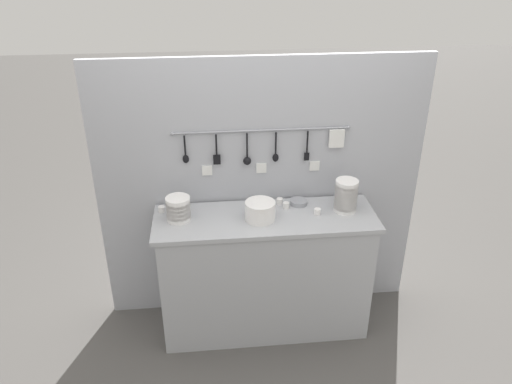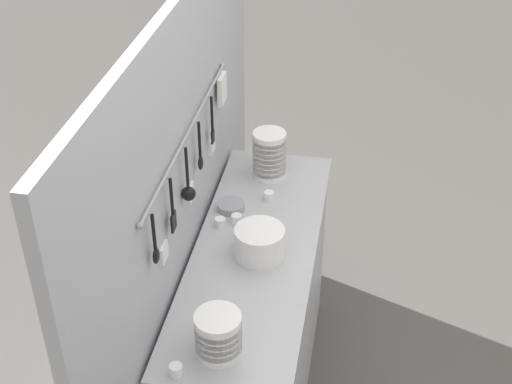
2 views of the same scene
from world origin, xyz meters
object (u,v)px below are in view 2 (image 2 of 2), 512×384
plate_stack (260,243)px  cup_edge_far (176,370)px  cup_centre (236,219)px  steel_mixing_bowl (231,206)px  bowl_stack_short_front (218,334)px  cup_front_left (269,196)px  cup_back_left (220,222)px  bowl_stack_wide_centre (269,154)px

plate_stack → cup_edge_far: 0.69m
cup_centre → plate_stack: bearing=-145.7°
plate_stack → steel_mixing_bowl: size_ratio=1.67×
bowl_stack_short_front → cup_front_left: bowl_stack_short_front is taller
bowl_stack_short_front → cup_front_left: size_ratio=3.71×
cup_back_left → bowl_stack_short_front: bearing=-168.0°
steel_mixing_bowl → cup_front_left: (0.10, -0.15, 0.00)m
bowl_stack_wide_centre → cup_edge_far: size_ratio=5.12×
cup_edge_far → bowl_stack_wide_centre: bearing=-5.0°
cup_front_left → cup_centre: bearing=151.5°
bowl_stack_wide_centre → cup_centre: bowl_stack_wide_centre is taller
steel_mixing_bowl → bowl_stack_short_front: bearing=-171.2°
bowl_stack_short_front → cup_front_left: bearing=-1.3°
bowl_stack_wide_centre → bowl_stack_short_front: bearing=-179.6°
cup_centre → steel_mixing_bowl: bearing=24.6°
steel_mixing_bowl → cup_edge_far: size_ratio=2.71×
cup_edge_far → cup_back_left: bearing=2.2°
cup_centre → cup_edge_far: bearing=177.8°
bowl_stack_wide_centre → steel_mixing_bowl: bowl_stack_wide_centre is taller
cup_edge_far → cup_front_left: (1.06, -0.14, 0.00)m
bowl_stack_short_front → cup_edge_far: size_ratio=3.71×
bowl_stack_wide_centre → cup_front_left: size_ratio=5.12×
cup_edge_far → cup_centre: same height
cup_front_left → cup_back_left: bearing=143.7°
bowl_stack_short_front → cup_back_left: bowl_stack_short_front is taller
bowl_stack_short_front → cup_back_left: size_ratio=3.71×
plate_stack → bowl_stack_short_front: bearing=174.8°
cup_back_left → bowl_stack_wide_centre: bearing=-18.1°
bowl_stack_wide_centre → cup_back_left: bowl_stack_wide_centre is taller
bowl_stack_short_front → cup_edge_far: bowl_stack_short_front is taller
cup_front_left → bowl_stack_short_front: bearing=178.7°
cup_edge_far → cup_centre: bearing=-2.2°
plate_stack → cup_back_left: 0.26m
bowl_stack_short_front → cup_edge_far: (-0.12, 0.12, -0.06)m
bowl_stack_wide_centre → cup_edge_far: 1.27m
cup_front_left → cup_back_left: (-0.23, 0.17, 0.00)m
cup_centre → cup_front_left: bearing=-28.5°
bowl_stack_short_front → steel_mixing_bowl: size_ratio=1.37×
steel_mixing_bowl → cup_edge_far: 0.96m
cup_edge_far → cup_centre: (0.86, -0.03, 0.00)m
plate_stack → cup_front_left: bearing=3.9°
bowl_stack_wide_centre → steel_mixing_bowl: bearing=158.1°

